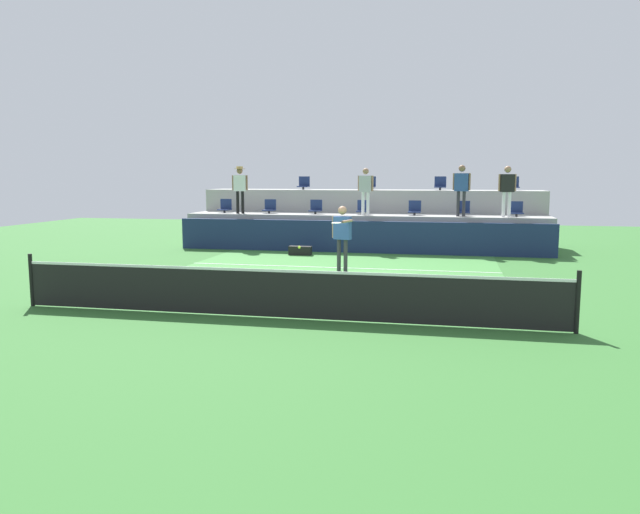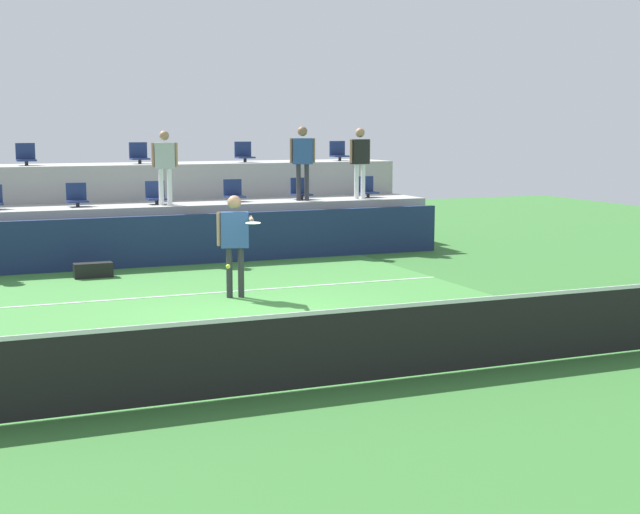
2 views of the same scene
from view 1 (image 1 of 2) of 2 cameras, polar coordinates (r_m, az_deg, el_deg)
ground_plane at (r=15.18m, az=0.26°, el=-2.36°), size 40.00×40.00×0.00m
court_inner_paint at (r=16.15m, az=0.99°, el=-1.75°), size 9.00×10.00×0.01m
court_service_line at (r=17.51m, az=1.88°, el=-1.02°), size 9.00×0.06×0.00m
tennis_net at (r=11.28m, az=-3.95°, el=-3.28°), size 10.48×0.08×1.07m
sponsor_backboard at (r=20.97m, az=3.65°, el=1.89°), size 13.00×0.16×1.10m
seating_tier_lower at (r=22.24m, az=4.15°, el=2.40°), size 13.00×1.80×1.25m
seating_tier_upper at (r=23.99m, az=4.76°, el=3.79°), size 13.00×1.80×2.10m
stadium_chair_lower_far_left at (r=23.46m, az=-8.88°, el=4.66°), size 0.44×0.40×0.52m
stadium_chair_lower_left at (r=22.89m, az=-4.74°, el=4.65°), size 0.44×0.40×0.52m
stadium_chair_lower_mid_left at (r=22.44m, az=-0.40°, el=4.62°), size 0.44×0.40×0.52m
stadium_chair_lower_center at (r=22.12m, az=4.06°, el=4.56°), size 0.44×0.40×0.52m
stadium_chair_lower_mid_right at (r=21.94m, az=8.87°, el=4.46°), size 0.44×0.40×0.52m
stadium_chair_lower_right at (r=21.90m, az=13.31°, el=4.34°), size 0.44×0.40×0.52m
stadium_chair_lower_far_right at (r=22.01m, az=17.94°, el=4.20°), size 0.44×0.40×0.52m
stadium_chair_upper_far_left at (r=25.14m, az=-7.55°, el=6.81°), size 0.44×0.40×0.52m
stadium_chair_upper_left at (r=24.36m, az=-1.53°, el=6.85°), size 0.44×0.40×0.52m
stadium_chair_upper_center at (r=23.88m, az=4.70°, el=6.81°), size 0.44×0.40×0.52m
stadium_chair_upper_right at (r=23.68m, az=11.22°, el=6.69°), size 0.44×0.40×0.52m
stadium_chair_upper_far_right at (r=23.78m, az=17.64°, el=6.48°), size 0.44×0.40×0.52m
tennis_player at (r=16.75m, az=2.08°, el=2.44°), size 0.61×1.32×1.81m
spectator_with_hat at (r=22.81m, az=-7.52°, el=6.74°), size 0.59×0.45×1.74m
spectator_in_white at (r=21.69m, az=4.30°, el=6.57°), size 0.59×0.26×1.66m
spectator_in_grey at (r=21.49m, az=13.13°, el=6.57°), size 0.61×0.28×1.76m
spectator_leaning_on_rail at (r=21.57m, az=17.15°, el=6.36°), size 0.60×0.27×1.72m
tennis_ball at (r=15.02m, az=-1.96°, el=0.92°), size 0.07×0.07×0.07m
equipment_bag at (r=20.38m, az=-1.87°, el=0.60°), size 0.76×0.28×0.30m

